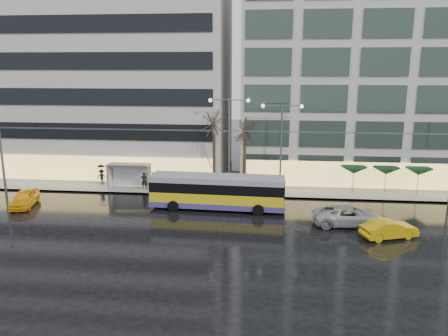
# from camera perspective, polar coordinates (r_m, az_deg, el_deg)

# --- Properties ---
(ground) EXTENTS (140.00, 140.00, 0.00)m
(ground) POSITION_cam_1_polar(r_m,az_deg,el_deg) (33.50, -4.47, -8.21)
(ground) COLOR black
(ground) RESTS_ON ground
(sidewalk) EXTENTS (80.00, 10.00, 0.15)m
(sidewalk) POSITION_cam_1_polar(r_m,az_deg,el_deg) (46.43, 1.00, -1.91)
(sidewalk) COLOR gray
(sidewalk) RESTS_ON ground
(kerb) EXTENTS (80.00, 0.10, 0.15)m
(kerb) POSITION_cam_1_polar(r_m,az_deg,el_deg) (41.69, 0.43, -3.69)
(kerb) COLOR slate
(kerb) RESTS_ON ground
(building_left) EXTENTS (34.00, 14.00, 22.00)m
(building_left) POSITION_cam_1_polar(r_m,az_deg,el_deg) (54.20, -18.21, 11.48)
(building_left) COLOR #B9B6B1
(building_left) RESTS_ON sidewalk
(building_right) EXTENTS (32.00, 14.00, 25.00)m
(building_right) POSITION_cam_1_polar(r_m,az_deg,el_deg) (51.41, 21.33, 12.86)
(building_right) COLOR #B9B6B1
(building_right) RESTS_ON sidewalk
(trolleybus) EXTENTS (11.71, 4.77, 5.38)m
(trolleybus) POSITION_cam_1_polar(r_m,az_deg,el_deg) (37.87, -0.87, -3.27)
(trolleybus) COLOR gold
(trolleybus) RESTS_ON ground
(catenary) EXTENTS (42.24, 5.12, 7.00)m
(catenary) POSITION_cam_1_polar(r_m,az_deg,el_deg) (39.69, -1.15, 1.66)
(catenary) COLOR #595B60
(catenary) RESTS_ON ground
(bus_shelter) EXTENTS (4.20, 1.60, 2.51)m
(bus_shelter) POSITION_cam_1_polar(r_m,az_deg,el_deg) (44.87, -12.68, -0.30)
(bus_shelter) COLOR #595B60
(bus_shelter) RESTS_ON sidewalk
(street_lamp_near) EXTENTS (3.96, 0.36, 9.03)m
(street_lamp_near) POSITION_cam_1_polar(r_m,az_deg,el_deg) (42.09, 0.67, 4.73)
(street_lamp_near) COLOR #595B60
(street_lamp_near) RESTS_ON sidewalk
(street_lamp_far) EXTENTS (3.96, 0.36, 8.53)m
(street_lamp_far) POSITION_cam_1_polar(r_m,az_deg,el_deg) (41.99, 7.50, 4.22)
(street_lamp_far) COLOR #595B60
(street_lamp_far) RESTS_ON sidewalk
(tree_a) EXTENTS (3.20, 3.20, 8.40)m
(tree_a) POSITION_cam_1_polar(r_m,az_deg,el_deg) (42.29, -1.34, 6.27)
(tree_a) COLOR black
(tree_a) RESTS_ON sidewalk
(tree_b) EXTENTS (3.20, 3.20, 7.70)m
(tree_b) POSITION_cam_1_polar(r_m,az_deg,el_deg) (42.32, 2.75, 5.33)
(tree_b) COLOR black
(tree_b) RESTS_ON sidewalk
(parasol_a) EXTENTS (2.50, 2.50, 2.65)m
(parasol_a) POSITION_cam_1_polar(r_m,az_deg,el_deg) (43.59, 16.59, -0.27)
(parasol_a) COLOR #595B60
(parasol_a) RESTS_ON sidewalk
(parasol_b) EXTENTS (2.50, 2.50, 2.65)m
(parasol_b) POSITION_cam_1_polar(r_m,az_deg,el_deg) (44.26, 20.41, -0.36)
(parasol_b) COLOR #595B60
(parasol_b) RESTS_ON sidewalk
(parasol_c) EXTENTS (2.50, 2.50, 2.65)m
(parasol_c) POSITION_cam_1_polar(r_m,az_deg,el_deg) (45.12, 24.09, -0.44)
(parasol_c) COLOR #595B60
(parasol_c) RESTS_ON sidewalk
(taxi_a) EXTENTS (2.55, 4.51, 1.45)m
(taxi_a) POSITION_cam_1_polar(r_m,az_deg,el_deg) (42.66, -24.61, -3.63)
(taxi_a) COLOR #FFB30D
(taxi_a) RESTS_ON ground
(taxi_b) EXTENTS (4.39, 2.78, 1.36)m
(taxi_b) POSITION_cam_1_polar(r_m,az_deg,el_deg) (34.07, 20.75, -7.47)
(taxi_b) COLOR #D2A10B
(taxi_b) RESTS_ON ground
(sedan_silver) EXTENTS (5.72, 2.99, 1.54)m
(sedan_silver) POSITION_cam_1_polar(r_m,az_deg,el_deg) (35.73, 15.91, -5.99)
(sedan_silver) COLOR #A5A6AA
(sedan_silver) RESTS_ON ground
(pedestrian_a) EXTENTS (1.08, 1.09, 2.19)m
(pedestrian_a) POSITION_cam_1_polar(r_m,az_deg,el_deg) (44.24, -10.42, -0.87)
(pedestrian_a) COLOR black
(pedestrian_a) RESTS_ON sidewalk
(pedestrian_b) EXTENTS (0.97, 0.81, 1.80)m
(pedestrian_b) POSITION_cam_1_polar(r_m,az_deg,el_deg) (43.88, -9.23, -1.68)
(pedestrian_b) COLOR black
(pedestrian_b) RESTS_ON sidewalk
(pedestrian_c) EXTENTS (1.12, 0.97, 2.11)m
(pedestrian_c) POSITION_cam_1_polar(r_m,az_deg,el_deg) (47.05, -15.69, -0.72)
(pedestrian_c) COLOR black
(pedestrian_c) RESTS_ON sidewalk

